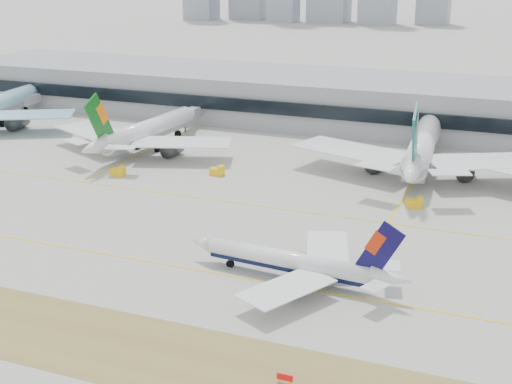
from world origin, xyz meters
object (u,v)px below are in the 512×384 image
at_px(widebody_eva, 145,132).
at_px(terminal, 350,101).
at_px(taxiing_airliner, 296,263).
at_px(widebody_cathay, 421,150).

height_order(widebody_eva, terminal, widebody_eva).
distance_m(taxiing_airliner, widebody_eva, 91.30).
xyz_separation_m(taxiing_airliner, widebody_cathay, (9.29, 70.29, 2.91)).
bearing_deg(widebody_eva, widebody_cathay, -81.13).
distance_m(widebody_eva, widebody_cathay, 75.29).
xyz_separation_m(widebody_eva, widebody_cathay, (74.97, 6.91, 0.81)).
bearing_deg(widebody_cathay, taxiing_airliner, 168.25).
relative_size(taxiing_airliner, widebody_eva, 0.71).
bearing_deg(widebody_cathay, widebody_eva, 91.05).
height_order(taxiing_airliner, widebody_cathay, widebody_cathay).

